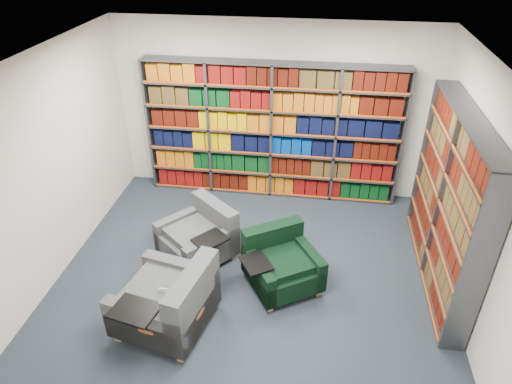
# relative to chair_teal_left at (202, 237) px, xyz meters

# --- Properties ---
(room_shell) EXTENTS (5.02, 5.02, 2.82)m
(room_shell) POSITION_rel_chair_teal_left_xyz_m (0.74, -0.53, 1.09)
(room_shell) COLOR black
(room_shell) RESTS_ON ground
(bookshelf_back) EXTENTS (4.00, 0.28, 2.20)m
(bookshelf_back) POSITION_rel_chair_teal_left_xyz_m (0.74, 1.81, 0.79)
(bookshelf_back) COLOR #47494F
(bookshelf_back) RESTS_ON ground
(bookshelf_right) EXTENTS (0.28, 2.50, 2.20)m
(bookshelf_right) POSITION_rel_chair_teal_left_xyz_m (3.08, 0.07, 0.79)
(bookshelf_right) COLOR #47494F
(bookshelf_right) RESTS_ON ground
(chair_teal_left) EXTENTS (1.18, 1.18, 0.76)m
(chair_teal_left) POSITION_rel_chair_teal_left_xyz_m (0.00, 0.00, 0.00)
(chair_teal_left) COLOR #0B1E3C
(chair_teal_left) RESTS_ON ground
(chair_green_right) EXTENTS (1.11, 1.11, 0.73)m
(chair_green_right) POSITION_rel_chair_teal_left_xyz_m (1.11, -0.39, -0.01)
(chair_green_right) COLOR black
(chair_green_right) RESTS_ON ground
(chair_teal_front) EXTENTS (1.13, 1.22, 0.87)m
(chair_teal_front) POSITION_rel_chair_teal_left_xyz_m (-0.01, -1.30, 0.04)
(chair_teal_front) COLOR #0B1E3C
(chair_teal_front) RESTS_ON ground
(coffee_table) EXTENTS (0.87, 0.87, 0.61)m
(coffee_table) POSITION_rel_chair_teal_left_xyz_m (-0.06, -1.34, 0.02)
(coffee_table) COLOR brown
(coffee_table) RESTS_ON ground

